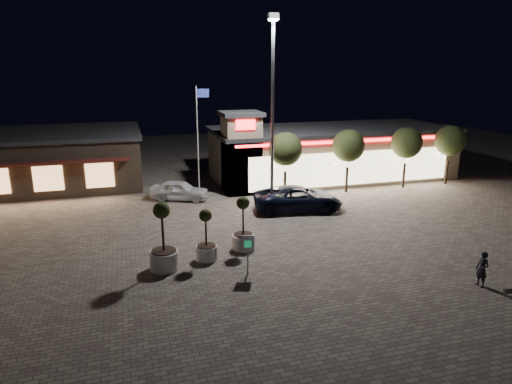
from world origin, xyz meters
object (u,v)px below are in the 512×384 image
object	(u,v)px
planter_mid	(206,244)
valet_sign	(248,247)
planter_left	(164,249)
pickup_truck	(298,198)
pedestrian	(482,269)
white_sedan	(180,190)

from	to	relation	value
planter_mid	valet_sign	bearing A→B (deg)	-53.18
valet_sign	planter_left	bearing A→B (deg)	157.00
pickup_truck	pedestrian	world-z (taller)	pickup_truck
valet_sign	planter_mid	bearing A→B (deg)	126.82
planter_left	pedestrian	bearing A→B (deg)	-23.24
pickup_truck	pedestrian	xyz separation A→B (m)	(3.71, -12.46, -0.03)
planter_mid	pickup_truck	bearing A→B (deg)	40.64
valet_sign	white_sedan	bearing A→B (deg)	96.68
planter_left	valet_sign	world-z (taller)	planter_left
pedestrian	planter_left	distance (m)	14.32
planter_left	valet_sign	xyz separation A→B (m)	(3.68, -1.56, 0.28)
white_sedan	valet_sign	distance (m)	13.18
pickup_truck	valet_sign	xyz separation A→B (m)	(-5.76, -8.38, 0.49)
pickup_truck	white_sedan	distance (m)	8.68
white_sedan	planter_mid	size ratio (longest dim) A/B	1.58
planter_left	planter_mid	xyz separation A→B (m)	(2.12, 0.52, -0.21)
white_sedan	planter_left	size ratio (longest dim) A/B	1.25
pedestrian	planter_left	xyz separation A→B (m)	(-13.16, 5.65, 0.23)
pickup_truck	planter_left	world-z (taller)	planter_left
planter_mid	pedestrian	bearing A→B (deg)	-29.22
white_sedan	pedestrian	world-z (taller)	pedestrian
pedestrian	pickup_truck	bearing A→B (deg)	-170.36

